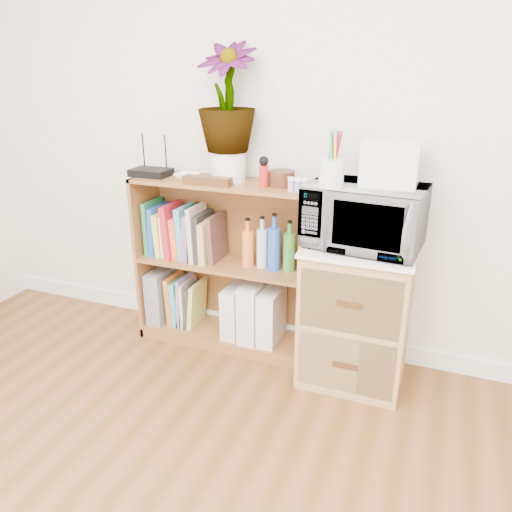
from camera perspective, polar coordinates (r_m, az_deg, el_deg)
The scene contains 21 objects.
skirting_board at distance 2.96m, azimuth 4.06°, elevation -8.70°, with size 4.00×0.02×0.10m, color white.
bookshelf at distance 2.77m, azimuth -3.51°, elevation -1.10°, with size 1.00×0.30×0.95m, color brown.
wicker_unit at distance 2.56m, azimuth 11.40°, elevation -6.58°, with size 0.50×0.45×0.70m, color #9E7542.
microwave at distance 2.36m, azimuth 12.25°, elevation 4.48°, with size 0.53×0.36×0.29m, color silver.
pen_cup at distance 2.25m, azimuth 8.61°, elevation 9.38°, with size 0.11×0.11×0.12m, color white.
small_appliance at distance 2.33m, azimuth 15.15°, elevation 10.17°, with size 0.24×0.20×0.19m, color white.
router at distance 2.81m, azimuth -11.92°, elevation 9.34°, with size 0.21×0.14×0.04m, color black.
white_bowl at distance 2.69m, azimuth -7.89°, elevation 8.99°, with size 0.13×0.13×0.03m, color white.
plant_pot at distance 2.62m, azimuth -3.18°, elevation 10.21°, with size 0.18×0.18×0.15m, color white.
potted_plant at distance 2.58m, azimuth -3.33°, elevation 17.62°, with size 0.29×0.29×0.52m, color #376B2B.
trinket_box at distance 2.56m, azimuth -5.60°, elevation 8.57°, with size 0.25×0.06×0.04m, color #3B1F10.
kokeshi_doll at distance 2.49m, azimuth 0.89°, elevation 9.11°, with size 0.05×0.05×0.11m, color red.
wooden_bowl at distance 2.52m, azimuth 2.94°, elevation 8.86°, with size 0.13×0.13×0.08m, color #35180E.
paint_jars at distance 2.39m, azimuth 4.78°, elevation 7.98°, with size 0.12×0.04×0.06m, color #CE728F.
file_box at distance 3.06m, azimuth -10.61°, elevation -4.28°, with size 0.10×0.25×0.32m, color slate.
magazine_holder_left at distance 2.85m, azimuth -2.37°, elevation -6.17°, with size 0.09×0.23×0.29m, color silver.
magazine_holder_mid at distance 2.80m, azimuth -0.25°, elevation -6.18°, with size 0.11×0.27×0.33m, color silver.
magazine_holder_right at distance 2.78m, azimuth 1.78°, elevation -6.79°, with size 0.10×0.24×0.31m, color silver.
cookbooks at distance 2.83m, azimuth -8.25°, elevation 2.61°, with size 0.43×0.20×0.30m.
liquor_bottles at distance 2.60m, azimuth 3.04°, elevation 1.27°, with size 0.44×0.07×0.30m.
lower_books at distance 2.99m, azimuth -8.04°, elevation -5.13°, with size 0.19×0.19×0.30m.
Camera 1 is at (0.73, -0.23, 1.52)m, focal length 35.00 mm.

